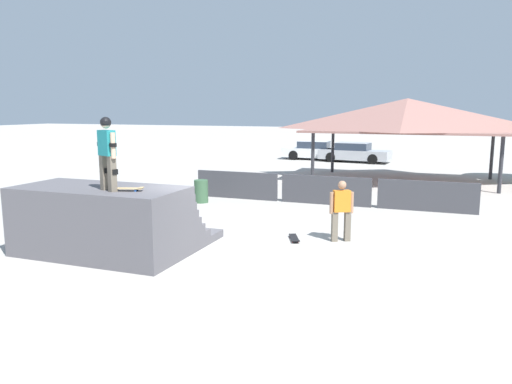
{
  "coord_description": "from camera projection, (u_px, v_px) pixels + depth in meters",
  "views": [
    {
      "loc": [
        5.34,
        -11.0,
        3.5
      ],
      "look_at": [
        -0.08,
        3.38,
        0.91
      ],
      "focal_mm": 35.0,
      "sensor_mm": 36.0,
      "label": 1
    }
  ],
  "objects": [
    {
      "name": "parked_car_silver",
      "position": [
        354.0,
        153.0,
        32.64
      ],
      "size": [
        4.69,
        2.13,
        1.27
      ],
      "rotation": [
        0.0,
        0.0,
        -0.11
      ],
      "color": "#A8AAAF",
      "rests_on": "ground"
    },
    {
      "name": "skater_on_deck",
      "position": [
        107.0,
        149.0,
        11.14
      ],
      "size": [
        0.7,
        0.42,
        1.66
      ],
      "rotation": [
        0.0,
        0.0,
        -0.41
      ],
      "color": "#6B6051",
      "rests_on": "quarter_pipe_ramp"
    },
    {
      "name": "bystander_walking",
      "position": [
        341.0,
        208.0,
        13.15
      ],
      "size": [
        0.62,
        0.4,
        1.63
      ],
      "rotation": [
        0.0,
        0.0,
        3.63
      ],
      "color": "#6B6051",
      "rests_on": "ground"
    },
    {
      "name": "pavilion_shelter",
      "position": [
        407.0,
        115.0,
        23.64
      ],
      "size": [
        9.37,
        5.23,
        3.96
      ],
      "color": "#2D2D33",
      "rests_on": "ground"
    },
    {
      "name": "parked_car_white",
      "position": [
        315.0,
        151.0,
        34.27
      ],
      "size": [
        4.47,
        1.79,
        1.27
      ],
      "rotation": [
        0.0,
        0.0,
        0.02
      ],
      "color": "silver",
      "rests_on": "ground"
    },
    {
      "name": "trash_bin",
      "position": [
        201.0,
        191.0,
        18.67
      ],
      "size": [
        0.52,
        0.52,
        0.85
      ],
      "primitive_type": "cylinder",
      "color": "#385B3D",
      "rests_on": "ground"
    },
    {
      "name": "skateboard_on_ground",
      "position": [
        294.0,
        238.0,
        13.37
      ],
      "size": [
        0.52,
        0.86,
        0.09
      ],
      "rotation": [
        0.0,
        0.0,
        5.12
      ],
      "color": "red",
      "rests_on": "ground"
    },
    {
      "name": "ground_plane",
      "position": [
        212.0,
        248.0,
        12.59
      ],
      "size": [
        160.0,
        160.0,
        0.0
      ],
      "primitive_type": "plane",
      "color": "#ADA8A0"
    },
    {
      "name": "quarter_pipe_ramp",
      "position": [
        108.0,
        222.0,
        12.22
      ],
      "size": [
        4.1,
        3.55,
        1.65
      ],
      "color": "#565459",
      "rests_on": "ground"
    },
    {
      "name": "skateboard_on_deck",
      "position": [
        128.0,
        188.0,
        11.24
      ],
      "size": [
        0.78,
        0.41,
        0.09
      ],
      "rotation": [
        0.0,
        0.0,
        0.29
      ],
      "color": "blue",
      "rests_on": "quarter_pipe_ramp"
    },
    {
      "name": "barrier_fence",
      "position": [
        326.0,
        190.0,
        18.27
      ],
      "size": [
        10.39,
        0.12,
        1.05
      ],
      "color": "#3D3D42",
      "rests_on": "ground"
    }
  ]
}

